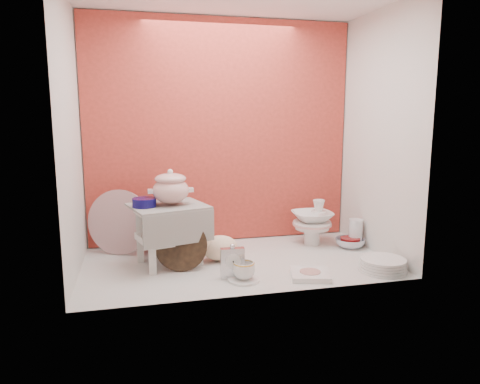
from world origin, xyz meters
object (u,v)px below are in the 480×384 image
object	(u,v)px
step_stool	(169,235)
mantel_clock	(232,261)
crystal_bowl	(350,243)
blue_white_vase	(163,231)
floral_platter	(119,222)
dinner_plate_stack	(383,265)
soup_tureen	(171,187)
gold_rim_teacup	(244,270)
porcelain_tower	(312,222)
plush_pig	(220,247)

from	to	relation	value
step_stool	mantel_clock	bearing A→B (deg)	-60.65
step_stool	mantel_clock	xyz separation A→B (m)	(0.31, -0.31, -0.08)
step_stool	crystal_bowl	world-z (taller)	step_stool
blue_white_vase	mantel_clock	world-z (taller)	blue_white_vase
floral_platter	step_stool	bearing A→B (deg)	-43.35
mantel_clock	dinner_plate_stack	world-z (taller)	mantel_clock
soup_tureen	step_stool	bearing A→B (deg)	-172.34
blue_white_vase	crystal_bowl	xyz separation A→B (m)	(1.21, -0.20, -0.10)
gold_rim_teacup	porcelain_tower	size ratio (longest dim) A/B	0.38
step_stool	plush_pig	size ratio (longest dim) A/B	1.46
gold_rim_teacup	crystal_bowl	distance (m)	0.93
blue_white_vase	porcelain_tower	bearing A→B (deg)	-3.73
mantel_clock	crystal_bowl	world-z (taller)	mantel_clock
gold_rim_teacup	porcelain_tower	distance (m)	0.83
mantel_clock	crystal_bowl	size ratio (longest dim) A/B	0.96
gold_rim_teacup	porcelain_tower	xyz separation A→B (m)	(0.61, 0.56, 0.09)
floral_platter	gold_rim_teacup	distance (m)	0.92
soup_tureen	crystal_bowl	distance (m)	1.25
plush_pig	gold_rim_teacup	world-z (taller)	plush_pig
dinner_plate_stack	porcelain_tower	bearing A→B (deg)	106.94
gold_rim_teacup	mantel_clock	bearing A→B (deg)	130.89
soup_tureen	gold_rim_teacup	distance (m)	0.64
dinner_plate_stack	crystal_bowl	distance (m)	0.46
plush_pig	dinner_plate_stack	world-z (taller)	plush_pig
step_stool	gold_rim_teacup	world-z (taller)	step_stool
soup_tureen	blue_white_vase	bearing A→B (deg)	98.35
blue_white_vase	gold_rim_teacup	size ratio (longest dim) A/B	2.29
soup_tureen	dinner_plate_stack	xyz separation A→B (m)	(1.14, -0.41, -0.42)
soup_tureen	plush_pig	distance (m)	0.47
soup_tureen	crystal_bowl	world-z (taller)	soup_tureen
soup_tureen	crystal_bowl	size ratio (longest dim) A/B	1.29
crystal_bowl	floral_platter	bearing A→B (deg)	171.53
blue_white_vase	crystal_bowl	distance (m)	1.23
gold_rim_teacup	soup_tureen	bearing A→B (deg)	132.61
soup_tureen	dinner_plate_stack	distance (m)	1.28
step_stool	soup_tureen	size ratio (longest dim) A/B	1.65
gold_rim_teacup	crystal_bowl	bearing A→B (deg)	26.88
dinner_plate_stack	soup_tureen	bearing A→B (deg)	160.19
step_stool	plush_pig	distance (m)	0.31
step_stool	gold_rim_teacup	distance (m)	0.53
step_stool	blue_white_vase	xyz separation A→B (m)	(-0.02, 0.25, -0.04)
crystal_bowl	mantel_clock	bearing A→B (deg)	-157.53
step_stool	plush_pig	xyz separation A→B (m)	(0.30, -0.02, -0.09)
mantel_clock	gold_rim_teacup	xyz separation A→B (m)	(0.05, -0.06, -0.04)
floral_platter	gold_rim_teacup	xyz separation A→B (m)	(0.65, -0.64, -0.15)
mantel_clock	dinner_plate_stack	xyz separation A→B (m)	(0.84, -0.09, -0.06)
mantel_clock	porcelain_tower	bearing A→B (deg)	40.96
crystal_bowl	porcelain_tower	distance (m)	0.28
mantel_clock	blue_white_vase	bearing A→B (deg)	124.31
floral_platter	mantel_clock	size ratio (longest dim) A/B	2.19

